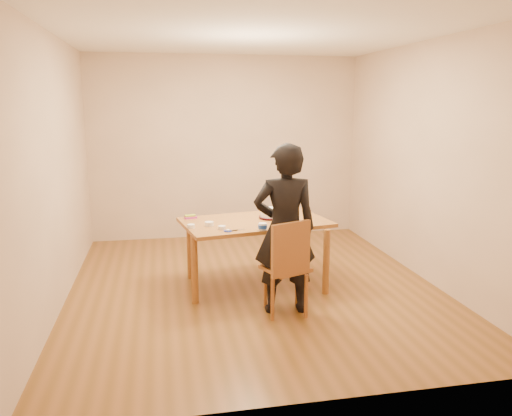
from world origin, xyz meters
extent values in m
cube|color=brown|center=(0.00, 0.00, 0.00)|extent=(4.00, 4.50, 0.00)
cube|color=silver|center=(0.00, 0.00, 2.70)|extent=(4.00, 4.50, 0.00)
cube|color=tan|center=(0.00, 2.25, 1.35)|extent=(4.00, 0.00, 2.70)
cube|color=tan|center=(-2.00, 0.00, 1.35)|extent=(0.00, 4.50, 2.70)
cube|color=tan|center=(2.00, 0.00, 1.35)|extent=(0.00, 4.50, 2.70)
cube|color=brown|center=(0.02, 0.02, 0.73)|extent=(1.69, 1.18, 0.04)
cube|color=brown|center=(0.17, -0.75, 0.45)|extent=(0.50, 0.50, 0.04)
cylinder|color=#BD0C3B|center=(0.22, 0.10, 0.76)|extent=(0.28, 0.28, 0.02)
cylinder|color=white|center=(0.22, 0.10, 0.81)|extent=(0.24, 0.24, 0.08)
ellipsoid|color=white|center=(0.22, 0.10, 0.86)|extent=(0.24, 0.24, 0.03)
cylinder|color=white|center=(0.02, -0.40, 0.79)|extent=(0.08, 0.08, 0.07)
cylinder|color=#18279E|center=(-0.34, -0.38, 0.75)|extent=(0.08, 0.08, 0.01)
ellipsoid|color=white|center=(-0.34, -0.38, 0.77)|extent=(0.04, 0.04, 0.02)
cylinder|color=white|center=(-0.38, -0.29, 0.77)|extent=(0.07, 0.07, 0.04)
cylinder|color=white|center=(-0.50, -0.12, 0.77)|extent=(0.09, 0.09, 0.04)
cylinder|color=white|center=(-0.69, -0.17, 0.77)|extent=(0.08, 0.08, 0.04)
cube|color=#DE349A|center=(-0.67, 0.27, 0.76)|extent=(0.14, 0.09, 0.02)
cube|color=green|center=(-0.67, 0.27, 0.78)|extent=(0.12, 0.08, 0.02)
cube|color=black|center=(-0.30, -0.39, 0.75)|extent=(0.14, 0.07, 0.01)
imported|color=black|center=(0.17, -0.71, 0.83)|extent=(0.64, 0.45, 1.65)
camera|label=1|loc=(-0.98, -5.19, 2.01)|focal=35.00mm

